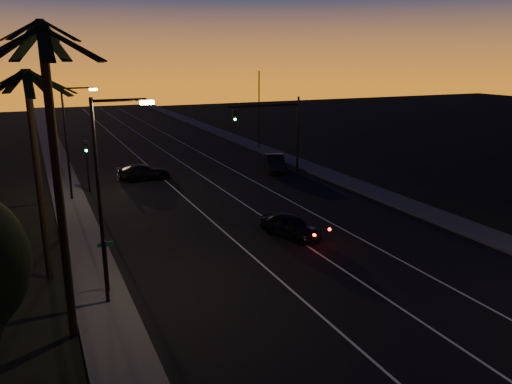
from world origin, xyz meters
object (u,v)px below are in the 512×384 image
signal_mast (275,122)px  right_car (275,163)px  lead_car (291,226)px  cross_car (144,172)px

signal_mast → right_car: 4.08m
signal_mast → lead_car: signal_mast is taller
cross_car → lead_car: bearing=-74.7°
signal_mast → lead_car: size_ratio=1.49×
signal_mast → cross_car: bearing=168.5°
signal_mast → right_car: bearing=65.3°
lead_car → cross_car: bearing=105.3°
lead_car → cross_car: size_ratio=1.02×
signal_mast → cross_car: size_ratio=1.52×
signal_mast → lead_car: bearing=-113.3°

